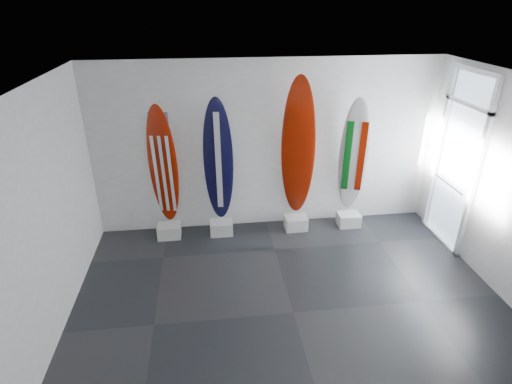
{
  "coord_description": "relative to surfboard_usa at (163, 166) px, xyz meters",
  "views": [
    {
      "loc": [
        -1.03,
        -4.18,
        3.88
      ],
      "look_at": [
        -0.34,
        1.4,
        1.17
      ],
      "focal_mm": 28.69,
      "sensor_mm": 36.0,
      "label": 1
    }
  ],
  "objects": [
    {
      "name": "display_block_usa",
      "position": [
        0.0,
        -0.1,
        -1.19
      ],
      "size": [
        0.4,
        0.3,
        0.24
      ],
      "primitive_type": "cube",
      "color": "silver",
      "rests_on": "floor"
    },
    {
      "name": "surfboard_italy",
      "position": [
        3.28,
        0.0,
        0.02
      ],
      "size": [
        0.6,
        0.54,
        2.19
      ],
      "primitive_type": "ellipsoid",
      "rotation": [
        0.15,
        0.0,
        -0.32
      ],
      "color": "silver",
      "rests_on": "display_block_italy"
    },
    {
      "name": "display_block_italy",
      "position": [
        3.28,
        -0.1,
        -1.19
      ],
      "size": [
        0.4,
        0.3,
        0.24
      ],
      "primitive_type": "cube",
      "color": "silver",
      "rests_on": "floor"
    },
    {
      "name": "floor",
      "position": [
        1.79,
        -2.28,
        -1.31
      ],
      "size": [
        6.0,
        6.0,
        0.0
      ],
      "primitive_type": "plane",
      "color": "black",
      "rests_on": "ground"
    },
    {
      "name": "wall_left",
      "position": [
        -1.21,
        -2.28,
        0.19
      ],
      "size": [
        0.0,
        5.0,
        5.0
      ],
      "primitive_type": "plane",
      "rotation": [
        1.57,
        0.0,
        1.57
      ],
      "color": "silver",
      "rests_on": "ground"
    },
    {
      "name": "wall_back",
      "position": [
        1.79,
        0.22,
        0.19
      ],
      "size": [
        6.0,
        0.0,
        6.0
      ],
      "primitive_type": "plane",
      "rotation": [
        1.57,
        0.0,
        0.0
      ],
      "color": "silver",
      "rests_on": "ground"
    },
    {
      "name": "ceiling",
      "position": [
        1.79,
        -2.28,
        1.69
      ],
      "size": [
        6.0,
        6.0,
        0.0
      ],
      "primitive_type": "plane",
      "rotation": [
        3.14,
        0.0,
        0.0
      ],
      "color": "white",
      "rests_on": "wall_back"
    },
    {
      "name": "display_block_navy",
      "position": [
        0.92,
        -0.1,
        -1.19
      ],
      "size": [
        0.4,
        0.3,
        0.24
      ],
      "primitive_type": "cube",
      "color": "silver",
      "rests_on": "floor"
    },
    {
      "name": "glass_door",
      "position": [
        4.76,
        -0.73,
        0.11
      ],
      "size": [
        0.12,
        1.16,
        2.85
      ],
      "primitive_type": null,
      "color": "white",
      "rests_on": "floor"
    },
    {
      "name": "surfboard_swiss",
      "position": [
        2.29,
        0.0,
        0.2
      ],
      "size": [
        0.66,
        0.53,
        2.56
      ],
      "primitive_type": "ellipsoid",
      "rotation": [
        0.12,
        0.0,
        -0.29
      ],
      "color": "maroon",
      "rests_on": "display_block_swiss"
    },
    {
      "name": "surfboard_usa",
      "position": [
        0.0,
        0.0,
        0.0
      ],
      "size": [
        0.53,
        0.34,
        2.15
      ],
      "primitive_type": "ellipsoid",
      "rotation": [
        0.09,
        0.0,
        -0.18
      ],
      "color": "maroon",
      "rests_on": "display_block_usa"
    },
    {
      "name": "display_block_swiss",
      "position": [
        2.29,
        -0.1,
        -1.19
      ],
      "size": [
        0.4,
        0.3,
        0.24
      ],
      "primitive_type": "cube",
      "color": "silver",
      "rests_on": "floor"
    },
    {
      "name": "surfboard_navy",
      "position": [
        0.92,
        0.0,
        0.04
      ],
      "size": [
        0.53,
        0.3,
        2.23
      ],
      "primitive_type": "ellipsoid",
      "rotation": [
        0.07,
        0.0,
        -0.15
      ],
      "color": "black",
      "rests_on": "display_block_navy"
    },
    {
      "name": "wall_outlet",
      "position": [
        -0.66,
        0.2,
        -0.96
      ],
      "size": [
        0.09,
        0.02,
        0.13
      ],
      "primitive_type": "cube",
      "color": "silver",
      "rests_on": "wall_back"
    }
  ]
}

